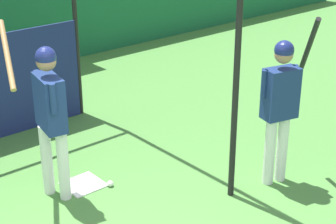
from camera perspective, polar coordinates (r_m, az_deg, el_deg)
The scene contains 4 objects.
home_plate at distance 6.87m, azimuth -8.59°, elevation -7.29°, with size 0.44×0.44×0.02m.
player_batter at distance 6.24m, azimuth -11.99°, elevation 0.35°, with size 0.59×1.00×1.98m.
player_waiting at distance 6.55m, azimuth 11.38°, elevation 1.25°, with size 0.77×0.48×2.05m.
baseball at distance 6.78m, azimuth -5.88°, elevation -7.25°, with size 0.07×0.07×0.07m.
Camera 1 is at (-2.36, -3.27, 3.43)m, focal length 60.00 mm.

